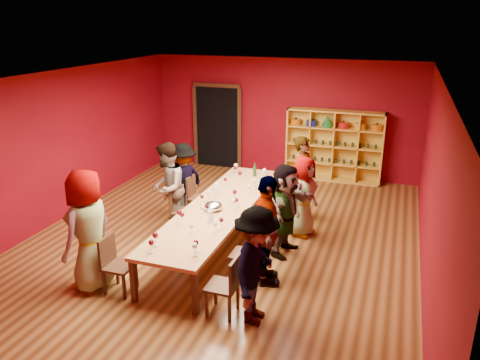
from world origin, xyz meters
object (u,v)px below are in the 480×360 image
object	(u,v)px
chair_person_right_0	(228,283)
chair_person_right_1	(250,251)
chair_person_left_2	(180,208)
person_left_2	(167,188)
chair_person_right_4	(289,195)
wine_bottle	(255,171)
person_right_1	(267,231)
person_left_3	(183,180)
tasting_table	(220,208)
shelving_unit	(334,142)
spittoon_bowl	(213,206)
person_right_4	(303,179)
chair_person_left_3	(196,195)
person_right_3	(303,196)
person_right_0	(256,266)
chair_person_right_3	(280,207)
chair_person_right_2	(268,225)
person_right_2	(285,210)
chair_person_left_0	(114,261)
person_left_0	(88,230)

from	to	relation	value
chair_person_right_0	chair_person_right_1	bearing A→B (deg)	90.00
chair_person_left_2	chair_person_right_0	world-z (taller)	same
chair_person_left_2	person_left_2	bearing A→B (deg)	180.00
chair_person_right_0	chair_person_right_4	size ratio (longest dim) A/B	1.00
chair_person_left_2	wine_bottle	xyz separation A→B (m)	(1.01, 1.56, 0.37)
person_right_1	person_left_3	bearing A→B (deg)	28.74
tasting_table	shelving_unit	world-z (taller)	shelving_unit
spittoon_bowl	chair_person_left_2	bearing A→B (deg)	153.21
chair_person_right_0	chair_person_right_1	xyz separation A→B (m)	(0.00, 0.98, 0.00)
person_right_1	person_right_4	size ratio (longest dim) A/B	1.01
person_right_1	chair_person_left_3	bearing A→B (deg)	25.16
chair_person_right_0	person_right_3	distance (m)	2.93
person_right_0	person_right_1	size ratio (longest dim) A/B	0.94
chair_person_left_2	person_left_3	size ratio (longest dim) A/B	0.57
person_left_2	spittoon_bowl	distance (m)	1.22
chair_person_right_0	chair_person_right_3	distance (m)	2.88
chair_person_right_2	person_right_4	world-z (taller)	person_right_4
person_left_2	person_right_2	bearing A→B (deg)	70.53
chair_person_left_0	chair_person_right_3	world-z (taller)	same
person_right_3	spittoon_bowl	bearing A→B (deg)	146.69
shelving_unit	person_right_4	distance (m)	2.74
person_right_2	chair_person_right_3	size ratio (longest dim) A/B	1.85
chair_person_left_0	chair_person_right_2	world-z (taller)	same
chair_person_left_3	wine_bottle	distance (m)	1.35
chair_person_left_2	person_right_3	distance (m)	2.37
shelving_unit	spittoon_bowl	xyz separation A→B (m)	(-1.42, -4.55, -0.16)
chair_person_left_2	person_right_1	xyz separation A→B (m)	(2.09, -1.24, 0.39)
chair_person_left_0	chair_person_right_0	world-z (taller)	same
shelving_unit	person_left_3	size ratio (longest dim) A/B	1.54
chair_person_left_3	wine_bottle	xyz separation A→B (m)	(1.01, 0.81, 0.37)
tasting_table	person_right_2	distance (m)	1.21
chair_person_left_2	spittoon_bowl	distance (m)	1.05
person_left_2	person_right_1	size ratio (longest dim) A/B	0.99
shelving_unit	person_left_2	bearing A→B (deg)	-121.86
person_left_3	chair_person_right_3	distance (m)	2.12
chair_person_right_3	shelving_unit	bearing A→B (deg)	81.94
person_right_0	chair_person_right_0	bearing A→B (deg)	90.48
chair_person_left_0	person_right_2	size ratio (longest dim) A/B	0.54
person_right_3	wine_bottle	distance (m)	1.53
tasting_table	wine_bottle	xyz separation A→B (m)	(0.10, 1.78, 0.16)
person_right_3	person_left_0	bearing A→B (deg)	154.64
person_left_0	chair_person_right_3	size ratio (longest dim) A/B	2.13
chair_person_left_0	wine_bottle	distance (m)	3.93
shelving_unit	chair_person_right_0	size ratio (longest dim) A/B	2.70
tasting_table	chair_person_right_2	size ratio (longest dim) A/B	5.06
chair_person_left_0	person_right_4	distance (m)	4.17
shelving_unit	tasting_table	bearing A→B (deg)	-107.92
person_right_1	chair_person_right_3	bearing A→B (deg)	-13.23
person_left_2	chair_person_right_3	xyz separation A→B (m)	(2.06, 0.67, -0.38)
chair_person_right_1	person_right_2	xyz separation A→B (m)	(0.30, 1.06, 0.33)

